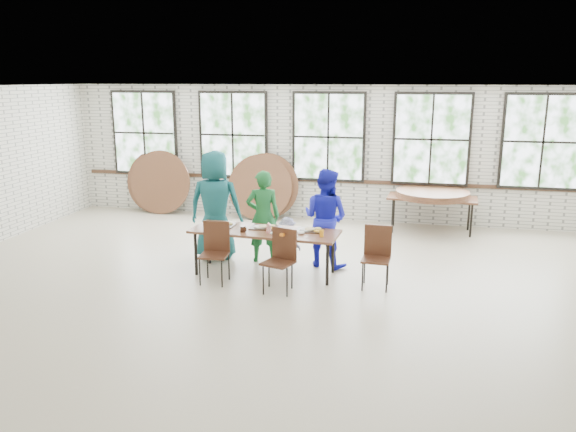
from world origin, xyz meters
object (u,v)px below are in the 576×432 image
(dining_table, at_px, (265,233))
(chair_near_right, at_px, (281,255))
(chair_near_left, at_px, (215,247))
(storage_table, at_px, (432,199))

(dining_table, height_order, chair_near_right, chair_near_right)
(chair_near_left, bearing_deg, chair_near_right, -13.54)
(chair_near_left, height_order, chair_near_right, same)
(chair_near_left, xyz_separation_m, chair_near_right, (1.10, -0.16, 0.00))
(storage_table, bearing_deg, chair_near_left, -127.95)
(chair_near_left, relative_size, chair_near_right, 1.00)
(chair_near_right, bearing_deg, dining_table, 142.54)
(dining_table, relative_size, chair_near_left, 2.57)
(dining_table, xyz_separation_m, chair_near_left, (-0.67, -0.48, -0.13))
(dining_table, bearing_deg, chair_near_right, -52.53)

